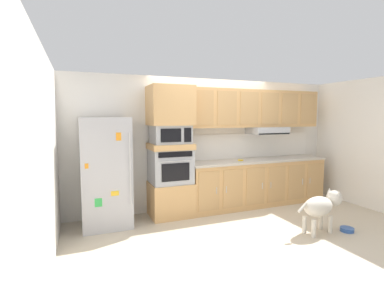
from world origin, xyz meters
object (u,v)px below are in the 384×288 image
(built_in_oven, at_px, (170,166))
(dog, at_px, (322,206))
(refrigerator, at_px, (106,172))
(microwave, at_px, (170,134))
(dog_food_bowl, at_px, (347,229))
(screwdriver, at_px, (241,160))

(built_in_oven, distance_m, dog, 2.53)
(refrigerator, xyz_separation_m, microwave, (1.11, 0.07, 0.58))
(dog, xyz_separation_m, dog_food_bowl, (0.39, -0.14, -0.38))
(built_in_oven, height_order, dog_food_bowl, built_in_oven)
(built_in_oven, bearing_deg, refrigerator, -176.52)
(built_in_oven, height_order, screwdriver, built_in_oven)
(refrigerator, height_order, microwave, refrigerator)
(built_in_oven, bearing_deg, dog, -39.28)
(built_in_oven, relative_size, screwdriver, 4.26)
(microwave, bearing_deg, screwdriver, -2.16)
(screwdriver, xyz_separation_m, dog_food_bowl, (0.91, -1.65, -0.90))
(screwdriver, height_order, dog, screwdriver)
(built_in_oven, bearing_deg, dog_food_bowl, -36.44)
(screwdriver, bearing_deg, dog_food_bowl, -61.12)
(built_in_oven, relative_size, dog_food_bowl, 3.50)
(built_in_oven, bearing_deg, screwdriver, -2.16)
(screwdriver, bearing_deg, built_in_oven, 177.84)
(dog, bearing_deg, screwdriver, 103.14)
(microwave, distance_m, screwdriver, 1.50)
(dog, relative_size, dog_food_bowl, 4.88)
(screwdriver, bearing_deg, dog, -71.04)
(built_in_oven, height_order, microwave, microwave)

